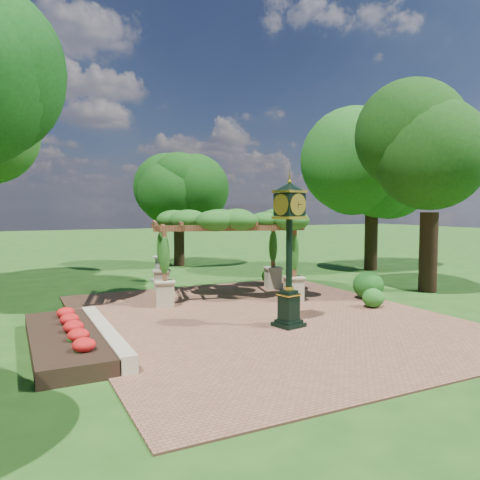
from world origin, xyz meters
name	(u,v)px	position (x,y,z in m)	size (l,w,h in m)	color
ground	(281,326)	(0.00, 0.00, 0.00)	(120.00, 120.00, 0.00)	#1E4714
brick_plaza	(263,318)	(0.00, 1.00, 0.02)	(10.00, 12.00, 0.04)	brown
border_wall	(105,335)	(-4.60, 0.50, 0.20)	(0.35, 5.00, 0.40)	#C6B793
flower_bed	(65,341)	(-5.50, 0.50, 0.18)	(1.50, 5.00, 0.36)	red
pedestal_clock	(289,240)	(0.10, -0.24, 2.36)	(0.92, 0.92, 3.93)	black
pergola	(224,225)	(0.34, 4.43, 2.62)	(5.69, 4.33, 3.19)	tan
sundial	(159,270)	(-0.73, 8.99, 0.49)	(0.64, 0.64, 1.11)	gray
shrub_front	(373,298)	(3.79, 0.57, 0.35)	(0.68, 0.68, 0.61)	#21631C
shrub_mid	(368,285)	(4.63, 1.73, 0.52)	(1.06, 1.06, 0.96)	#184E15
shrub_back	(270,276)	(3.14, 5.95, 0.37)	(0.74, 0.74, 0.67)	#2C681E
tree_north	(179,188)	(1.93, 13.96, 4.29)	(3.61, 3.61, 6.25)	black
tree_east_far	(373,157)	(10.21, 7.78, 5.78)	(4.88, 4.88, 8.39)	#312113
tree_east_near	(431,151)	(7.84, 2.01, 5.38)	(3.86, 3.86, 7.86)	#361F15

